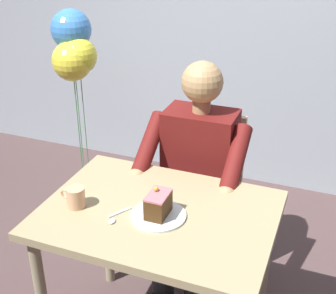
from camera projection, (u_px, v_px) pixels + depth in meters
name	position (u px, v px, depth m)	size (l,w,h in m)	color
dining_table	(158.00, 231.00, 1.96)	(0.96, 0.70, 0.76)	tan
chair	(204.00, 187.00, 2.58)	(0.42, 0.42, 0.90)	tan
seated_person	(195.00, 178.00, 2.37)	(0.53, 0.58, 1.24)	maroon
dessert_plate	(158.00, 215.00, 1.88)	(0.23, 0.23, 0.01)	white
cake_slice	(158.00, 204.00, 1.85)	(0.08, 0.12, 0.12)	#492D13
coffee_cup	(76.00, 197.00, 1.92)	(0.11, 0.08, 0.09)	tan
dessert_spoon	(116.00, 217.00, 1.87)	(0.07, 0.14, 0.01)	silver
balloon_display	(75.00, 58.00, 2.90)	(0.32, 0.34, 1.35)	#B2C1C6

